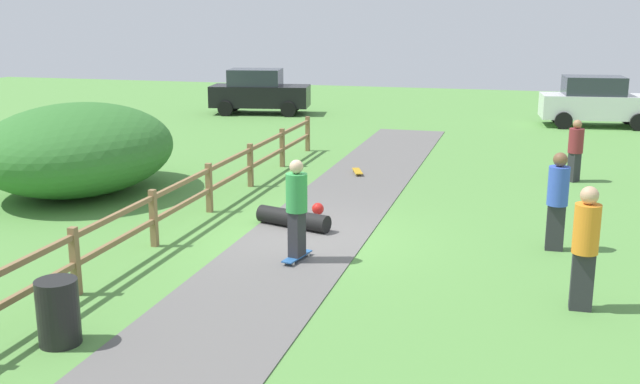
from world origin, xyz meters
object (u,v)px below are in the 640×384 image
skater_fallen (295,218)px  parked_car_white (596,102)px  parked_car_black (259,92)px  bystander_maroon (576,148)px  skateboard_loose (357,171)px  trash_bin (58,312)px  skater_riding (297,205)px  bystander_orange (585,242)px  bush_large (78,149)px  bystander_blue (558,196)px

skater_fallen → parked_car_white: (7.04, 16.31, 0.76)m
parked_car_white → parked_car_black: bearing=-180.0°
skater_fallen → bystander_maroon: bystander_maroon is taller
skateboard_loose → bystander_maroon: bystander_maroon is taller
trash_bin → bystander_maroon: bystander_maroon is taller
trash_bin → skater_riding: skater_riding is taller
trash_bin → bystander_orange: bearing=24.5°
trash_bin → skater_fallen: (1.39, 6.12, -0.25)m
bush_large → trash_bin: bearing=-58.9°
skater_riding → bystander_orange: bystander_orange is taller
trash_bin → skateboard_loose: bearing=82.6°
bush_large → parked_car_white: size_ratio=1.20×
parked_car_black → bystander_blue: bearing=-54.3°
skater_riding → parked_car_black: (-7.38, 18.35, -0.08)m
bystander_orange → parked_car_black: (-12.11, 19.33, -0.10)m
bystander_blue → parked_car_black: 20.25m
parked_car_white → parked_car_black: 13.75m
bush_large → parked_car_black: size_ratio=1.18×
skateboard_loose → bystander_orange: (5.29, -8.38, 0.97)m
bystander_orange → parked_car_black: parked_car_black is taller
bystander_maroon → parked_car_white: bearing=82.8°
skater_riding → bystander_blue: (4.43, 1.90, -0.01)m
bystander_orange → parked_car_white: size_ratio=0.43×
bush_large → bystander_maroon: bush_large is taller
trash_bin → skater_riding: bearing=63.2°
bystander_maroon → parked_car_black: parked_car_black is taller
skater_riding → skater_fallen: bearing=108.2°
bush_large → trash_bin: 8.90m
trash_bin → bystander_blue: 8.84m
skateboard_loose → skater_riding: bearing=-85.7°
parked_car_white → skateboard_loose: bearing=-122.3°
skater_fallen → bystander_maroon: 8.34m
bush_large → bystander_maroon: (11.72, 4.53, -0.21)m
trash_bin → parked_car_white: parked_car_white is taller
bystander_maroon → bush_large: bearing=-158.9°
bush_large → skater_riding: bearing=-27.9°
bush_large → parked_car_black: (-0.74, 14.83, -0.14)m
bystander_blue → parked_car_white: size_ratio=0.42×
bystander_orange → bystander_blue: size_ratio=1.02×
bush_large → bystander_blue: bearing=-8.4°
bush_large → skater_riding: (6.64, -3.52, -0.06)m
bystander_maroon → parked_car_black: size_ratio=0.37×
skater_riding → bystander_maroon: size_ratio=1.12×
bush_large → parked_car_black: bearing=92.9°
skater_fallen → parked_car_black: size_ratio=0.38×
trash_bin → bystander_maroon: size_ratio=0.55×
parked_car_white → bystander_blue: bearing=-96.7°
trash_bin → skateboard_loose: 11.57m
skater_riding → skater_fallen: 2.30m
skateboard_loose → bush_large: bearing=-147.5°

